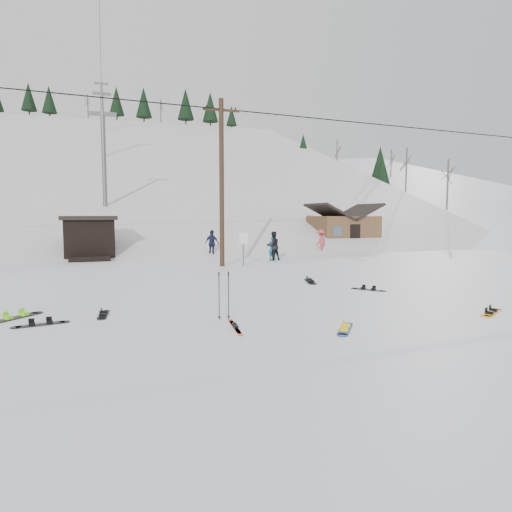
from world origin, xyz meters
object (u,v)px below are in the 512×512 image
object	(u,v)px
hero_snowboard	(345,329)
utility_pole	(222,180)
cabin	(343,231)
hero_skis	(235,327)

from	to	relation	value
hero_snowboard	utility_pole	bearing A→B (deg)	33.59
utility_pole	cabin	world-z (taller)	utility_pole
utility_pole	hero_snowboard	world-z (taller)	utility_pole
utility_pole	cabin	size ratio (longest dim) A/B	1.67
utility_pole	cabin	bearing A→B (deg)	37.56
utility_pole	hero_skis	bearing A→B (deg)	-102.72
hero_skis	cabin	bearing A→B (deg)	61.70
hero_snowboard	hero_skis	world-z (taller)	hero_snowboard
cabin	hero_skis	distance (m)	28.39
hero_snowboard	hero_skis	bearing A→B (deg)	102.66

